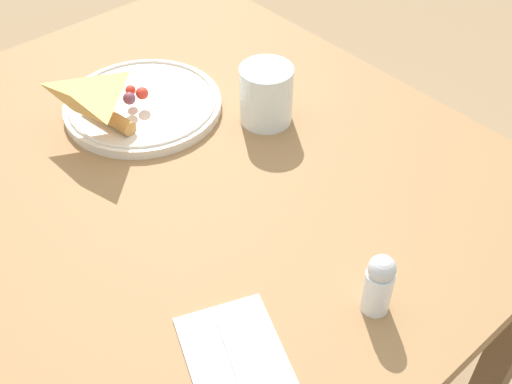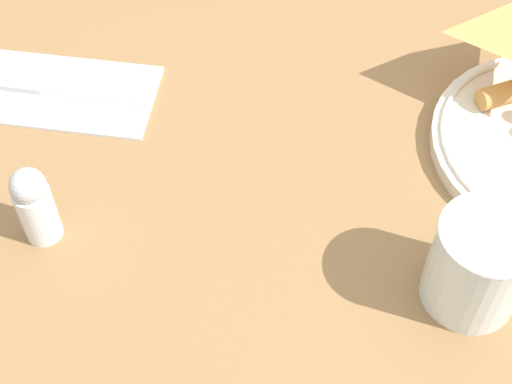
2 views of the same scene
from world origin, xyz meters
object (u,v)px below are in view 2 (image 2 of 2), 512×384
object	(u,v)px
butter_knife	(54,89)
milk_glass	(478,266)
salt_shaker	(35,205)
dining_table	(390,220)
napkin_folded	(63,93)

from	to	relation	value
butter_knife	milk_glass	bearing A→B (deg)	-22.30
butter_knife	salt_shaker	size ratio (longest dim) A/B	1.96
milk_glass	salt_shaker	bearing A→B (deg)	157.08
dining_table	salt_shaker	distance (m)	0.41
dining_table	salt_shaker	bearing A→B (deg)	-178.58
salt_shaker	milk_glass	bearing A→B (deg)	-22.92
milk_glass	napkin_folded	xyz separation A→B (m)	(-0.34, 0.34, -0.04)
dining_table	milk_glass	xyz separation A→B (m)	(0.00, -0.17, 0.16)
salt_shaker	napkin_folded	bearing A→B (deg)	79.97
dining_table	salt_shaker	xyz separation A→B (m)	(-0.37, -0.01, 0.16)
milk_glass	salt_shaker	distance (m)	0.41
napkin_folded	salt_shaker	distance (m)	0.19
dining_table	milk_glass	size ratio (longest dim) A/B	10.02
napkin_folded	dining_table	bearing A→B (deg)	-27.36
dining_table	napkin_folded	bearing A→B (deg)	152.64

